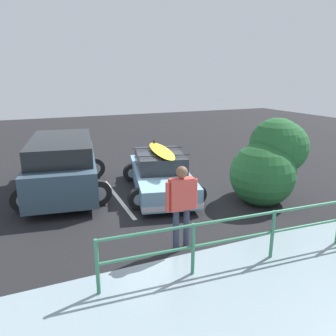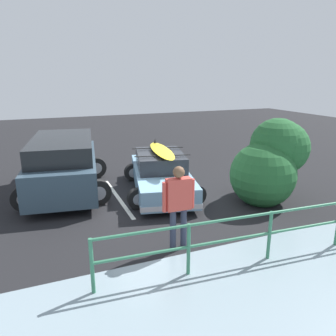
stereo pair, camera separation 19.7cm
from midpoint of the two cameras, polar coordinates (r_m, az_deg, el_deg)
ground_plane at (r=10.09m, az=-1.93°, el=-5.36°), size 44.00×44.00×0.02m
parking_stripe at (r=10.27m, az=-8.17°, el=-5.08°), size 0.12×3.51×0.00m
sedan_car at (r=10.52m, az=-0.73°, el=-0.95°), size 2.83×4.51×1.53m
suv_car at (r=10.87m, az=-17.18°, el=0.63°), size 3.13×4.84×1.77m
person_bystander at (r=6.90m, az=2.67°, el=-5.64°), size 0.72×0.25×1.85m
railing_fence at (r=7.55m, az=23.62°, el=-8.53°), size 8.88×0.65×1.04m
bush_near_left at (r=10.16m, az=17.92°, el=1.07°), size 2.46×2.17×2.55m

